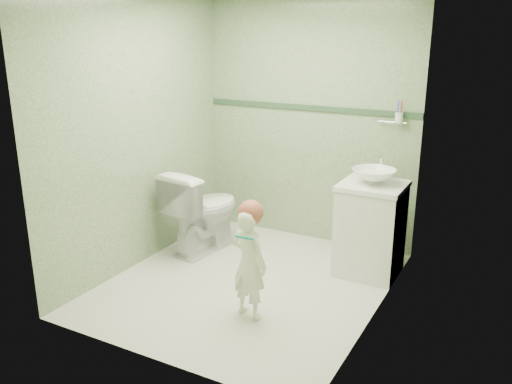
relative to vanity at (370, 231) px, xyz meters
The scene contains 12 objects.
ground 1.16m from the vanity, 140.19° to the right, with size 2.50×2.50×0.00m, color beige.
room_shell 1.35m from the vanity, 140.19° to the right, with size 2.50×2.54×2.40m.
trim_stripe 1.38m from the vanity, 147.36° to the left, with size 2.20×0.02×0.05m, color #2E4C32.
vanity is the anchor object (origin of this frame).
counter 0.41m from the vanity, ahead, with size 0.54×0.52×0.04m, color white.
basin 0.49m from the vanity, ahead, with size 0.37×0.37×0.13m, color white.
faucet 0.60m from the vanity, 90.00° to the left, with size 0.03×0.13×0.18m.
cup_holder 1.05m from the vanity, 83.73° to the left, with size 0.26×0.07×0.21m.
toilet 1.60m from the vanity, behind, with size 0.46×0.81×0.82m, color white.
toddler 1.29m from the vanity, 116.45° to the right, with size 0.31×0.20×0.85m, color white.
hair_cap 1.33m from the vanity, 116.95° to the right, with size 0.19×0.19×0.19m, color #A24F3A.
teal_toothbrush 1.43m from the vanity, 112.37° to the right, with size 0.11×0.14×0.08m.
Camera 1 is at (2.02, -3.62, 2.09)m, focal length 37.47 mm.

